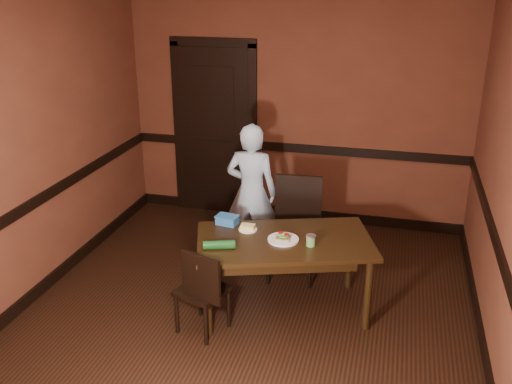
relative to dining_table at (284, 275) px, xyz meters
The scene contains 21 objects.
floor 0.50m from the dining_table, 149.04° to the right, with size 4.00×4.50×0.01m, color black.
wall_back 2.32m from the dining_table, 98.22° to the left, with size 4.00×0.02×2.70m, color #5F2D1C.
wall_front 2.64m from the dining_table, 97.02° to the right, with size 4.00×0.02×2.70m, color #5F2D1C.
wall_left 2.51m from the dining_table, behind, with size 0.02×4.50×2.70m, color #5F2D1C.
wall_right 1.98m from the dining_table, ahead, with size 0.02×4.50×2.70m, color #5F2D1C.
dado_back 2.15m from the dining_table, 98.27° to the left, with size 4.00×0.03×0.10m, color black.
dado_left 2.36m from the dining_table, behind, with size 0.03×4.50×0.10m, color black.
dado_right 1.78m from the dining_table, ahead, with size 0.03×4.50×0.10m, color black.
baseboard_back 2.10m from the dining_table, 98.27° to the left, with size 4.00×0.03×0.12m, color black.
baseboard_left 2.31m from the dining_table, behind, with size 0.03×4.50×0.12m, color black.
baseboard_right 1.72m from the dining_table, ahead, with size 0.03×4.50×0.12m, color black.
door 2.53m from the dining_table, 122.53° to the left, with size 1.05×0.07×2.20m.
dining_table is the anchor object (origin of this frame).
chair_far 0.64m from the dining_table, 94.26° to the left, with size 0.47×0.47×1.00m, color black, non-canonical shape.
chair_near 0.76m from the dining_table, 141.68° to the right, with size 0.37×0.37×0.79m, color black, non-canonical shape.
person 1.16m from the dining_table, 119.87° to the left, with size 0.53×0.35×1.46m, color #B7D7F3.
sandwich_plate 0.37m from the dining_table, 103.44° to the right, with size 0.27×0.27×0.07m.
sauce_jar 0.47m from the dining_table, 15.25° to the right, with size 0.08×0.08×0.10m.
cheese_saucer 0.53m from the dining_table, 164.33° to the left, with size 0.17×0.17×0.05m.
food_tub 0.72m from the dining_table, 162.73° to the left, with size 0.22×0.16×0.08m.
wrapped_veg 0.70m from the dining_table, 147.09° to the right, with size 0.07×0.07×0.27m, color #134316.
Camera 1 is at (1.17, -4.18, 2.87)m, focal length 40.00 mm.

